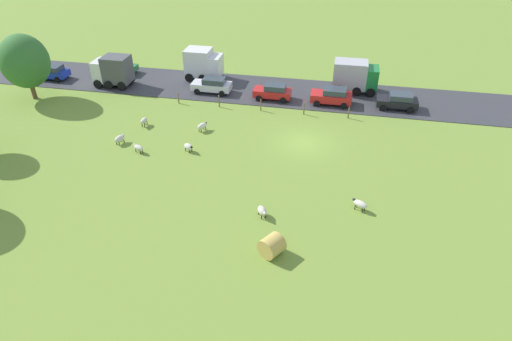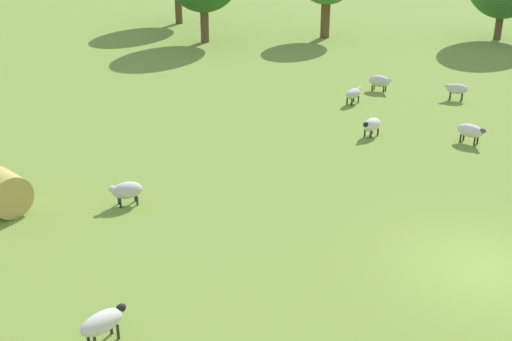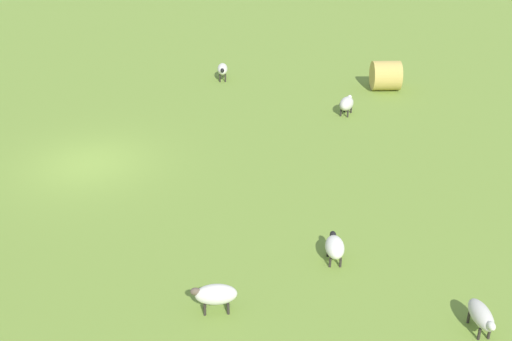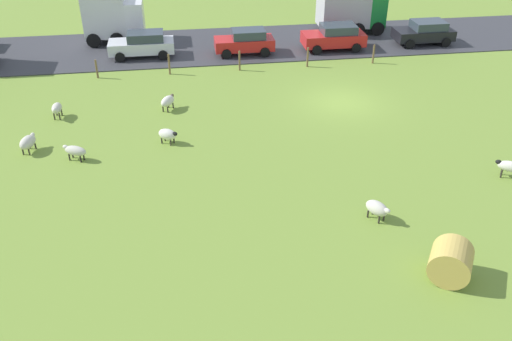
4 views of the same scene
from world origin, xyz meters
name	(u,v)px [view 2 (image 2 of 4)]	position (x,y,z in m)	size (l,w,h in m)	color
ground_plane	(485,269)	(0.00, 0.00, 0.00)	(160.00, 160.00, 0.00)	olive
sheep_0	(457,89)	(0.30, 15.15, 0.53)	(1.09, 0.52, 0.78)	beige
sheep_1	(127,190)	(-10.67, 1.75, 0.49)	(1.10, 0.97, 0.76)	beige
sheep_2	(353,94)	(-4.36, 13.64, 0.48)	(0.89, 1.19, 0.70)	beige
sheep_3	(372,125)	(-3.37, 9.52, 0.47)	(0.93, 1.04, 0.74)	silver
sheep_4	(380,81)	(-3.25, 15.88, 0.50)	(1.22, 0.85, 0.78)	beige
sheep_5	(471,131)	(0.43, 9.47, 0.51)	(1.17, 0.97, 0.77)	silver
sheep_6	(103,322)	(-8.64, -4.84, 0.53)	(0.98, 1.18, 0.78)	silver
hay_bale_0	(4,193)	(-14.15, 0.50, 0.67)	(1.34, 1.34, 1.27)	tan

